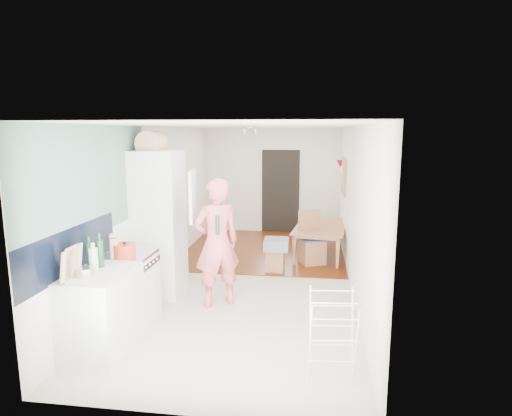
% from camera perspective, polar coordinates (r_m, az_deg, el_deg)
% --- Properties ---
extents(room_shell, '(3.20, 7.00, 2.50)m').
position_cam_1_polar(room_shell, '(6.87, -0.61, 0.36)').
color(room_shell, silver).
rests_on(room_shell, ground).
extents(floor, '(3.20, 7.00, 0.01)m').
position_cam_1_polar(floor, '(7.19, -0.59, -9.51)').
color(floor, beige).
rests_on(floor, ground).
extents(wood_floor_overlay, '(3.20, 3.30, 0.01)m').
position_cam_1_polar(wood_floor_overlay, '(8.94, 1.13, -5.54)').
color(wood_floor_overlay, '#612409').
rests_on(wood_floor_overlay, room_shell).
extents(sage_wall_panel, '(0.02, 3.00, 1.30)m').
position_cam_1_polar(sage_wall_panel, '(5.39, -20.88, 3.46)').
color(sage_wall_panel, slate).
rests_on(sage_wall_panel, room_shell).
extents(tile_splashback, '(0.02, 1.90, 0.50)m').
position_cam_1_polar(tile_splashback, '(5.04, -23.30, -5.23)').
color(tile_splashback, black).
rests_on(tile_splashback, room_shell).
extents(doorway_recess, '(0.90, 0.04, 2.00)m').
position_cam_1_polar(doorway_recess, '(10.31, 3.29, 2.19)').
color(doorway_recess, black).
rests_on(doorway_recess, room_shell).
extents(base_cabinet, '(0.60, 0.90, 0.86)m').
position_cam_1_polar(base_cabinet, '(5.13, -19.93, -13.24)').
color(base_cabinet, silver).
rests_on(base_cabinet, room_shell).
extents(worktop, '(0.62, 0.92, 0.06)m').
position_cam_1_polar(worktop, '(4.97, -20.24, -8.35)').
color(worktop, white).
rests_on(worktop, room_shell).
extents(range_cooker, '(0.60, 0.60, 0.88)m').
position_cam_1_polar(range_cooker, '(5.75, -16.45, -10.37)').
color(range_cooker, silver).
rests_on(range_cooker, room_shell).
extents(cooker_top, '(0.60, 0.60, 0.04)m').
position_cam_1_polar(cooker_top, '(5.61, -16.68, -5.96)').
color(cooker_top, silver).
rests_on(cooker_top, room_shell).
extents(fridge_housing, '(0.66, 0.66, 2.15)m').
position_cam_1_polar(fridge_housing, '(6.47, -12.82, -2.08)').
color(fridge_housing, silver).
rests_on(fridge_housing, room_shell).
extents(fridge_door, '(0.14, 0.56, 0.70)m').
position_cam_1_polar(fridge_door, '(5.92, -8.47, 1.62)').
color(fridge_door, silver).
rests_on(fridge_door, room_shell).
extents(fridge_interior, '(0.02, 0.52, 0.66)m').
position_cam_1_polar(fridge_interior, '(6.29, -10.34, 2.06)').
color(fridge_interior, white).
rests_on(fridge_interior, room_shell).
extents(pinboard, '(0.03, 0.90, 0.70)m').
position_cam_1_polar(pinboard, '(8.67, 11.67, 4.17)').
color(pinboard, tan).
rests_on(pinboard, room_shell).
extents(pinboard_frame, '(0.00, 0.94, 0.74)m').
position_cam_1_polar(pinboard_frame, '(8.66, 11.57, 4.17)').
color(pinboard_frame, '#AD7044').
rests_on(pinboard_frame, room_shell).
extents(wall_sconce, '(0.18, 0.18, 0.16)m').
position_cam_1_polar(wall_sconce, '(9.29, 11.19, 5.81)').
color(wall_sconce, maroon).
rests_on(wall_sconce, room_shell).
extents(person, '(0.93, 0.85, 2.13)m').
position_cam_1_polar(person, '(5.93, -5.26, -3.09)').
color(person, '#EB6365').
rests_on(person, floor).
extents(dining_table, '(0.97, 1.53, 0.51)m').
position_cam_1_polar(dining_table, '(8.54, 8.76, -4.67)').
color(dining_table, '#AD7044').
rests_on(dining_table, floor).
extents(dining_chair, '(0.54, 0.54, 0.98)m').
position_cam_1_polar(dining_chair, '(7.96, 7.50, -3.98)').
color(dining_chair, '#AD7044').
rests_on(dining_chair, floor).
extents(stool, '(0.32, 0.32, 0.40)m').
position_cam_1_polar(stool, '(7.54, 2.59, -6.95)').
color(stool, '#AD7044').
rests_on(stool, floor).
extents(grey_drape, '(0.42, 0.42, 0.19)m').
position_cam_1_polar(grey_drape, '(7.42, 2.73, -4.85)').
color(grey_drape, slate).
rests_on(grey_drape, stool).
extents(drying_rack, '(0.48, 0.45, 0.87)m').
position_cam_1_polar(drying_rack, '(4.42, 10.11, -16.57)').
color(drying_rack, silver).
rests_on(drying_rack, floor).
extents(bread_bin, '(0.40, 0.38, 0.20)m').
position_cam_1_polar(bread_bin, '(6.35, -13.75, 8.35)').
color(bread_bin, tan).
rests_on(bread_bin, fridge_housing).
extents(red_casserole, '(0.32, 0.32, 0.16)m').
position_cam_1_polar(red_casserole, '(5.42, -17.11, -5.45)').
color(red_casserole, red).
rests_on(red_casserole, cooker_top).
extents(steel_pan, '(0.23, 0.23, 0.09)m').
position_cam_1_polar(steel_pan, '(4.86, -21.83, -7.92)').
color(steel_pan, silver).
rests_on(steel_pan, worktop).
extents(held_bottle, '(0.06, 0.06, 0.26)m').
position_cam_1_polar(held_bottle, '(5.71, -5.16, -2.29)').
color(held_bottle, '#184320').
rests_on(held_bottle, person).
extents(bottle_a, '(0.07, 0.07, 0.29)m').
position_cam_1_polar(bottle_a, '(5.09, -21.30, -5.93)').
color(bottle_a, '#184320').
rests_on(bottle_a, worktop).
extents(bottle_b, '(0.07, 0.07, 0.31)m').
position_cam_1_polar(bottle_b, '(5.09, -20.06, -5.71)').
color(bottle_b, '#184320').
rests_on(bottle_b, worktop).
extents(bottle_c, '(0.10, 0.10, 0.24)m').
position_cam_1_polar(bottle_c, '(5.03, -20.86, -6.38)').
color(bottle_c, silver).
rests_on(bottle_c, worktop).
extents(pepper_mill_front, '(0.07, 0.07, 0.24)m').
position_cam_1_polar(pepper_mill_front, '(5.41, -18.61, -5.13)').
color(pepper_mill_front, tan).
rests_on(pepper_mill_front, worktop).
extents(pepper_mill_back, '(0.08, 0.08, 0.24)m').
position_cam_1_polar(pepper_mill_back, '(5.41, -18.24, -5.12)').
color(pepper_mill_back, tan).
rests_on(pepper_mill_back, worktop).
extents(chopping_boards, '(0.12, 0.26, 0.36)m').
position_cam_1_polar(chopping_boards, '(4.76, -23.41, -6.77)').
color(chopping_boards, tan).
rests_on(chopping_boards, worktop).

